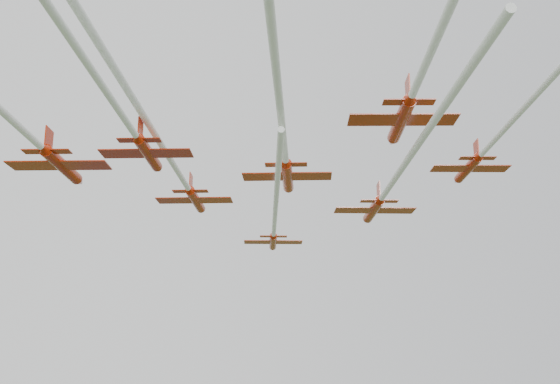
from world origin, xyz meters
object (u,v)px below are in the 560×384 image
object	(u,v)px
jet_row2_left	(178,171)
jet_lead	(274,223)
jet_row4_right	(447,14)
jet_row3_left	(2,111)
jet_row2_right	(392,183)
jet_row4_left	(81,54)
jet_row3_mid	(280,111)
jet_row3_right	(529,102)

from	to	relation	value
jet_row2_left	jet_lead	bearing A→B (deg)	55.24
jet_lead	jet_row4_right	bearing A→B (deg)	-77.61
jet_lead	jet_row3_left	bearing A→B (deg)	-126.49
jet_row2_right	jet_row4_left	size ratio (longest dim) A/B	0.80
jet_row3_left	jet_row4_right	xyz separation A→B (m)	(26.45, -22.84, 0.75)
jet_row2_left	jet_row4_left	xyz separation A→B (m)	(-10.57, -28.70, -1.99)
jet_row3_mid	jet_row3_right	distance (m)	19.67
jet_row2_left	jet_row4_left	world-z (taller)	jet_row2_left
jet_row3_mid	jet_row4_left	size ratio (longest dim) A/B	1.00
jet_row3_mid	jet_row4_right	size ratio (longest dim) A/B	0.98
jet_lead	jet_row2_right	bearing A→B (deg)	-51.39
jet_row2_right	jet_lead	bearing A→B (deg)	128.05
jet_row3_mid	jet_row3_right	bearing A→B (deg)	5.11
jet_row3_left	jet_row4_right	bearing A→B (deg)	-21.79
jet_row4_left	jet_row3_right	bearing A→B (deg)	24.11
jet_lead	jet_row4_right	xyz separation A→B (m)	(-3.03, -45.30, 2.95)
jet_row2_left	jet_row4_right	bearing A→B (deg)	-54.07
jet_row2_right	jet_row4_left	xyz separation A→B (m)	(-31.04, -21.02, -0.38)
jet_row3_mid	jet_row3_right	size ratio (longest dim) A/B	1.03
jet_row2_right	jet_row3_left	distance (m)	36.96
jet_row4_right	jet_row3_left	bearing A→B (deg)	157.33
jet_row3_mid	jet_row4_left	xyz separation A→B (m)	(-15.08, -7.84, -1.14)
jet_row3_left	jet_row3_mid	world-z (taller)	jet_row3_left
jet_row3_mid	jet_row2_left	bearing A→B (deg)	122.02
jet_row2_left	jet_row3_mid	bearing A→B (deg)	-58.02
jet_lead	jet_row3_mid	world-z (taller)	jet_row3_mid
jet_row2_left	jet_row3_mid	world-z (taller)	jet_row2_left
jet_row2_left	jet_row4_left	bearing A→B (deg)	-90.43
jet_row3_mid	jet_row2_right	bearing A→B (deg)	59.38
jet_row2_left	jet_row4_left	distance (m)	30.65
jet_row4_right	jet_row3_mid	bearing A→B (deg)	129.54
jet_row3_mid	jet_row3_right	xyz separation A→B (m)	(18.99, -4.99, 1.14)
jet_lead	jet_row2_left	xyz separation A→B (m)	(-13.38, -9.52, 2.50)
jet_row4_left	jet_row4_right	distance (m)	22.22
jet_row2_left	jet_row3_right	size ratio (longest dim) A/B	0.81
jet_row3_right	jet_row4_left	world-z (taller)	jet_row3_right
jet_row2_left	jet_row3_left	xyz separation A→B (m)	(-16.10, -12.93, -0.29)
jet_row2_left	jet_row4_right	xyz separation A→B (m)	(10.35, -35.77, 0.46)
jet_lead	jet_row3_left	xyz separation A→B (m)	(-29.48, -22.45, 2.20)
jet_row3_right	jet_row4_left	xyz separation A→B (m)	(-34.07, -2.85, -2.28)
jet_row2_right	jet_row3_right	size ratio (longest dim) A/B	0.82
jet_row3_right	jet_row4_left	distance (m)	34.26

